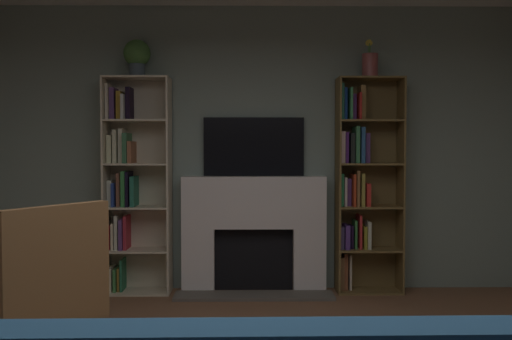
# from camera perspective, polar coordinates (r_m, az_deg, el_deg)

# --- Properties ---
(wall_back_accent) EXTENTS (5.41, 0.06, 2.81)m
(wall_back_accent) POSITION_cam_1_polar(r_m,az_deg,el_deg) (5.60, -0.23, 2.23)
(wall_back_accent) COLOR gray
(wall_back_accent) RESTS_ON ground_plane
(fireplace) EXTENTS (1.50, 0.51, 1.13)m
(fireplace) POSITION_cam_1_polar(r_m,az_deg,el_deg) (5.53, -0.22, -6.22)
(fireplace) COLOR white
(fireplace) RESTS_ON ground_plane
(tv) EXTENTS (0.99, 0.06, 0.58)m
(tv) POSITION_cam_1_polar(r_m,az_deg,el_deg) (5.54, -0.23, 2.38)
(tv) COLOR black
(tv) RESTS_ON fireplace
(bookshelf_left) EXTENTS (0.63, 0.32, 2.09)m
(bookshelf_left) POSITION_cam_1_polar(r_m,az_deg,el_deg) (5.58, -12.63, -1.24)
(bookshelf_left) COLOR beige
(bookshelf_left) RESTS_ON ground_plane
(bookshelf_right) EXTENTS (0.63, 0.31, 2.09)m
(bookshelf_right) POSITION_cam_1_polar(r_m,az_deg,el_deg) (5.58, 10.64, -1.25)
(bookshelf_right) COLOR brown
(bookshelf_right) RESTS_ON ground_plane
(potted_plant) EXTENTS (0.26, 0.26, 0.36)m
(potted_plant) POSITION_cam_1_polar(r_m,az_deg,el_deg) (5.60, -12.03, 11.32)
(potted_plant) COLOR #45545F
(potted_plant) RESTS_ON bookshelf_left
(vase_with_flowers) EXTENTS (0.15, 0.15, 0.36)m
(vase_with_flowers) POSITION_cam_1_polar(r_m,az_deg,el_deg) (5.61, 11.53, 10.54)
(vase_with_flowers) COLOR #984847
(vase_with_flowers) RESTS_ON bookshelf_right
(armchair) EXTENTS (0.88, 0.88, 1.12)m
(armchair) POSITION_cam_1_polar(r_m,az_deg,el_deg) (3.20, -21.73, -13.56)
(armchair) COLOR brown
(armchair) RESTS_ON ground_plane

